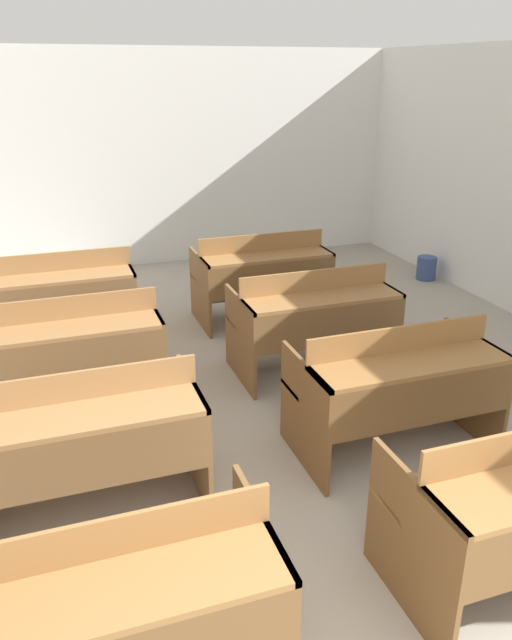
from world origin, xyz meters
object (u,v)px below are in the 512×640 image
bench_second_left (85,438)px  bench_third_left (72,349)px  bench_front_left (110,609)px  bench_third_right (314,318)px  bench_back_left (61,296)px  bench_back_right (262,274)px  wastepaper_bin (426,268)px  bench_second_right (397,385)px

bench_second_left → bench_third_left: bearing=89.4°
bench_front_left → bench_third_right: bearing=51.7°
bench_second_left → bench_back_left: (0.00, 2.53, 0.00)m
bench_back_left → bench_second_left: bearing=-90.1°
bench_back_right → wastepaper_bin: bench_back_right is taller
bench_front_left → bench_third_right: 3.23m
bench_second_left → wastepaper_bin: (4.36, 3.14, -0.35)m
bench_third_left → wastepaper_bin: size_ratio=4.59×
bench_second_right → bench_third_left: size_ratio=1.00×
bench_second_right → bench_third_left: bearing=147.0°
wastepaper_bin → bench_back_left: bearing=-172.1°
bench_third_right → wastepaper_bin: (2.38, 1.87, -0.35)m
bench_back_right → bench_third_left: bearing=-147.1°
bench_second_left → wastepaper_bin: bench_second_left is taller
bench_second_right → bench_third_right: 1.29m
bench_second_left → wastepaper_bin: size_ratio=4.59×
bench_third_left → bench_third_right: same height
bench_second_left → bench_back_left: size_ratio=1.00×
wastepaper_bin → bench_third_right: bearing=-141.8°
bench_third_right → bench_back_right: 1.28m
bench_front_left → bench_second_left: 1.27m
bench_second_right → bench_back_right: (-0.03, 2.57, 0.00)m
bench_second_left → bench_back_left: 2.53m
bench_second_left → bench_back_right: same height
bench_second_right → bench_third_right: size_ratio=1.00×
bench_second_right → bench_third_right: (-0.02, 1.28, 0.00)m
bench_second_right → bench_third_right: same height
bench_front_left → bench_back_left: same height
bench_back_left → wastepaper_bin: (4.36, 0.61, -0.35)m
bench_second_right → bench_third_left: (-1.99, 1.29, 0.00)m
bench_second_right → bench_third_left: 2.38m
bench_second_right → bench_back_right: 2.57m
bench_third_right → bench_back_left: size_ratio=1.00×
bench_second_left → bench_third_left: (0.01, 1.27, 0.00)m
wastepaper_bin → bench_front_left: bearing=-134.8°
bench_second_left → bench_third_left: size_ratio=1.00×
bench_second_left → bench_back_right: 3.23m
bench_second_left → bench_second_right: bearing=-0.6°
bench_third_right → bench_back_right: same height
bench_back_left → bench_back_right: same height
wastepaper_bin → bench_second_left: bearing=-144.3°
bench_second_right → bench_back_right: bearing=90.6°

